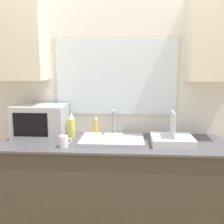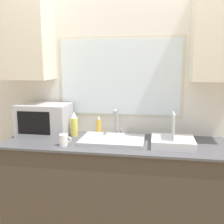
{
  "view_description": "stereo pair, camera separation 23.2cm",
  "coord_description": "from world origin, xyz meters",
  "px_view_note": "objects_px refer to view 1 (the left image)",
  "views": [
    {
      "loc": [
        0.13,
        -1.99,
        1.61
      ],
      "look_at": [
        -0.02,
        0.29,
        1.2
      ],
      "focal_mm": 42.0,
      "sensor_mm": 36.0,
      "label": 1
    },
    {
      "loc": [
        0.36,
        -1.96,
        1.61
      ],
      "look_at": [
        -0.02,
        0.29,
        1.2
      ],
      "focal_mm": 42.0,
      "sensor_mm": 36.0,
      "label": 2
    }
  ],
  "objects_px": {
    "faucet": "(114,120)",
    "spray_bottle": "(72,125)",
    "dish_rack": "(172,139)",
    "mug_near_sink": "(64,141)",
    "microwave": "(40,121)",
    "soap_bottle": "(96,127)"
  },
  "relations": [
    {
      "from": "faucet",
      "to": "spray_bottle",
      "type": "bearing_deg",
      "value": -168.13
    },
    {
      "from": "dish_rack",
      "to": "spray_bottle",
      "type": "xyz_separation_m",
      "value": [
        -0.94,
        0.17,
        0.07
      ]
    },
    {
      "from": "faucet",
      "to": "mug_near_sink",
      "type": "bearing_deg",
      "value": -134.83
    },
    {
      "from": "faucet",
      "to": "spray_bottle",
      "type": "height_order",
      "value": "faucet"
    },
    {
      "from": "spray_bottle",
      "to": "mug_near_sink",
      "type": "relative_size",
      "value": 2.17
    },
    {
      "from": "faucet",
      "to": "mug_near_sink",
      "type": "xyz_separation_m",
      "value": [
        -0.4,
        -0.4,
        -0.11
      ]
    },
    {
      "from": "spray_bottle",
      "to": "microwave",
      "type": "bearing_deg",
      "value": -177.44
    },
    {
      "from": "soap_bottle",
      "to": "mug_near_sink",
      "type": "relative_size",
      "value": 1.61
    },
    {
      "from": "faucet",
      "to": "spray_bottle",
      "type": "relative_size",
      "value": 1.12
    },
    {
      "from": "spray_bottle",
      "to": "soap_bottle",
      "type": "bearing_deg",
      "value": 23.23
    },
    {
      "from": "spray_bottle",
      "to": "soap_bottle",
      "type": "relative_size",
      "value": 1.35
    },
    {
      "from": "soap_bottle",
      "to": "microwave",
      "type": "bearing_deg",
      "value": -168.18
    },
    {
      "from": "dish_rack",
      "to": "mug_near_sink",
      "type": "bearing_deg",
      "value": -171.07
    },
    {
      "from": "dish_rack",
      "to": "mug_near_sink",
      "type": "distance_m",
      "value": 0.94
    },
    {
      "from": "microwave",
      "to": "faucet",
      "type": "bearing_deg",
      "value": 7.96
    },
    {
      "from": "spray_bottle",
      "to": "mug_near_sink",
      "type": "height_order",
      "value": "spray_bottle"
    },
    {
      "from": "faucet",
      "to": "mug_near_sink",
      "type": "height_order",
      "value": "faucet"
    },
    {
      "from": "dish_rack",
      "to": "soap_bottle",
      "type": "relative_size",
      "value": 2.02
    },
    {
      "from": "faucet",
      "to": "microwave",
      "type": "height_order",
      "value": "microwave"
    },
    {
      "from": "microwave",
      "to": "spray_bottle",
      "type": "xyz_separation_m",
      "value": [
        0.3,
        0.01,
        -0.04
      ]
    },
    {
      "from": "soap_bottle",
      "to": "dish_rack",
      "type": "bearing_deg",
      "value": -20.72
    },
    {
      "from": "faucet",
      "to": "soap_bottle",
      "type": "distance_m",
      "value": 0.2
    }
  ]
}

